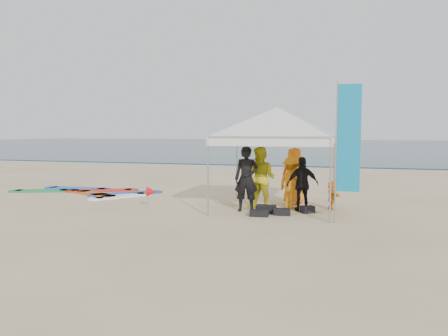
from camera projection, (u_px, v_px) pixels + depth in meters
ground at (175, 223)px, 11.11m from camera, size 120.00×120.00×0.00m
ocean at (319, 145)px, 68.66m from camera, size 160.00×84.00×0.08m
shoreline_foam at (280, 166)px, 28.57m from camera, size 160.00×1.20×0.01m
person_black_a at (246, 179)px, 12.63m from camera, size 0.72×0.50×1.90m
person_yellow at (261, 178)px, 12.86m from camera, size 1.06×0.92×1.87m
person_orange_a at (292, 183)px, 13.06m from camera, size 1.14×1.12×1.57m
person_black_b at (303, 184)px, 12.63m from camera, size 1.01×0.70×1.59m
person_orange_b at (294, 176)px, 13.87m from camera, size 0.97×0.72×1.81m
person_seated at (332, 195)px, 12.94m from camera, size 0.51×0.83×0.86m
canopy_tent at (277, 107)px, 12.85m from camera, size 4.60×4.60×3.47m
feather_flag at (347, 140)px, 10.81m from camera, size 0.60×0.04×3.59m
marker_pennant at (152, 192)px, 13.19m from camera, size 0.28×0.28×0.64m
gear_pile at (274, 211)px, 12.25m from camera, size 1.72×1.23×0.22m
surfboard_spread at (93, 192)px, 16.42m from camera, size 5.50×2.73×0.07m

